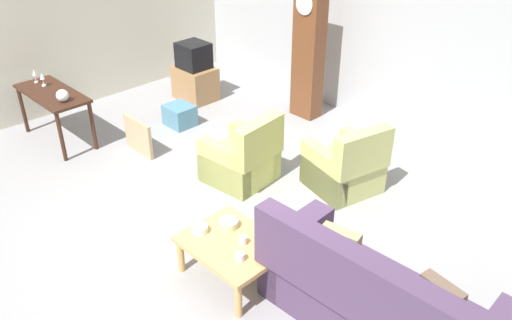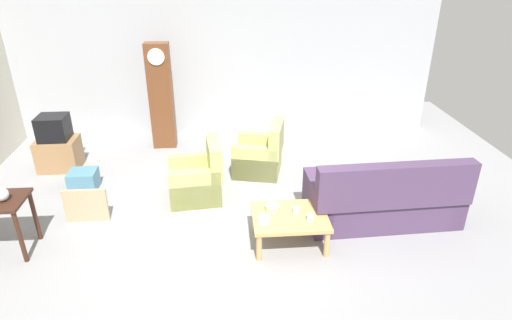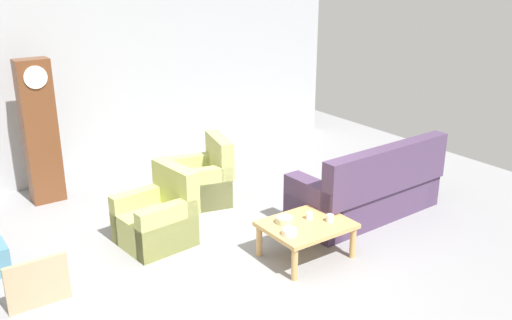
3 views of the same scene
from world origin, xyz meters
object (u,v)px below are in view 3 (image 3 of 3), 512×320
armchair_olive_near (158,219)px  couch_floral (368,191)px  armchair_olive_far (202,181)px  coffee_table_wood (306,228)px  framed_picture_leaning (38,283)px  cup_blue_rimmed (330,218)px  bowl_shallow_green (285,220)px  bowl_white_stacked (290,232)px  grandfather_clock (40,132)px  cup_white_porcelain (309,216)px

armchair_olive_near → couch_floral: bearing=-18.9°
armchair_olive_far → coffee_table_wood: (0.19, -2.04, 0.06)m
armchair_olive_far → framed_picture_leaning: 2.89m
armchair_olive_far → coffee_table_wood: 2.05m
couch_floral → armchair_olive_far: couch_floral is taller
couch_floral → armchair_olive_far: bearing=133.5°
cup_blue_rimmed → bowl_shallow_green: 0.52m
couch_floral → bowl_shallow_green: (-1.59, -0.25, 0.11)m
coffee_table_wood → bowl_white_stacked: bowl_white_stacked is taller
grandfather_clock → cup_blue_rimmed: (2.20, -3.47, -0.54)m
grandfather_clock → cup_white_porcelain: bearing=-58.1°
grandfather_clock → bowl_white_stacked: size_ratio=12.64×
couch_floral → bowl_shallow_green: couch_floral is taller
grandfather_clock → framed_picture_leaning: size_ratio=3.34×
armchair_olive_far → grandfather_clock: grandfather_clock is taller
bowl_shallow_green → armchair_olive_near: bearing=131.9°
armchair_olive_near → coffee_table_wood: size_ratio=0.96×
couch_floral → grandfather_clock: 4.51m
coffee_table_wood → grandfather_clock: grandfather_clock is taller
couch_floral → cup_blue_rimmed: size_ratio=24.48×
armchair_olive_near → cup_blue_rimmed: (1.47, -1.40, 0.16)m
coffee_table_wood → cup_blue_rimmed: 0.29m
cup_blue_rimmed → bowl_shallow_green: cup_blue_rimmed is taller
cup_blue_rimmed → armchair_olive_far: bearing=101.3°
grandfather_clock → armchair_olive_far: bearing=-36.3°
armchair_olive_far → coffee_table_wood: armchair_olive_far is taller
armchair_olive_near → cup_white_porcelain: bearing=-42.9°
grandfather_clock → bowl_shallow_green: size_ratio=10.43×
grandfather_clock → cup_blue_rimmed: 4.14m
bowl_shallow_green → cup_white_porcelain: bearing=-15.5°
cup_blue_rimmed → bowl_white_stacked: bearing=-179.9°
couch_floral → armchair_olive_near: couch_floral is taller
couch_floral → armchair_olive_far: (-1.57, 1.66, -0.05)m
coffee_table_wood → framed_picture_leaning: 2.87m
grandfather_clock → cup_white_porcelain: 3.91m
armchair_olive_far → armchair_olive_near: bearing=-143.5°
coffee_table_wood → cup_white_porcelain: bearing=32.5°
armchair_olive_near → bowl_shallow_green: size_ratio=4.79×
framed_picture_leaning → cup_white_porcelain: 2.95m
couch_floral → coffee_table_wood: bearing=-164.4°
cup_white_porcelain → bowl_shallow_green: 0.30m
cup_blue_rimmed → bowl_white_stacked: 0.58m
cup_white_porcelain → armchair_olive_near: bearing=137.1°
couch_floral → grandfather_clock: grandfather_clock is taller
cup_blue_rimmed → grandfather_clock: bearing=122.4°
framed_picture_leaning → bowl_shallow_green: 2.64m
armchair_olive_far → bowl_white_stacked: (-0.15, -2.17, 0.15)m
framed_picture_leaning → cup_blue_rimmed: cup_blue_rimmed is taller
armchair_olive_far → bowl_shallow_green: (-0.01, -1.91, 0.16)m
cup_white_porcelain → cup_blue_rimmed: size_ratio=0.97×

